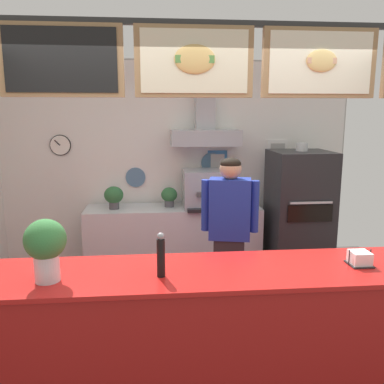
{
  "coord_description": "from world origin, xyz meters",
  "views": [
    {
      "loc": [
        -0.27,
        -2.95,
        2.08
      ],
      "look_at": [
        0.06,
        0.69,
        1.36
      ],
      "focal_mm": 37.83,
      "sensor_mm": 36.0,
      "label": 1
    }
  ],
  "objects_px": {
    "shop_worker": "(229,235)",
    "potted_rosemary": "(169,196)",
    "pepper_grinder": "(161,255)",
    "basil_vase": "(46,247)",
    "espresso_machine": "(206,189)",
    "pizza_oven": "(298,216)",
    "potted_basil": "(114,196)",
    "napkin_holder": "(360,259)"
  },
  "relations": [
    {
      "from": "espresso_machine",
      "to": "napkin_holder",
      "type": "xyz_separation_m",
      "value": [
        0.73,
        -2.48,
        -0.03
      ]
    },
    {
      "from": "espresso_machine",
      "to": "shop_worker",
      "type": "bearing_deg",
      "value": -86.67
    },
    {
      "from": "potted_rosemary",
      "to": "napkin_holder",
      "type": "relative_size",
      "value": 1.58
    },
    {
      "from": "napkin_holder",
      "to": "pepper_grinder",
      "type": "height_order",
      "value": "pepper_grinder"
    },
    {
      "from": "shop_worker",
      "to": "pepper_grinder",
      "type": "relative_size",
      "value": 5.82
    },
    {
      "from": "basil_vase",
      "to": "pepper_grinder",
      "type": "height_order",
      "value": "basil_vase"
    },
    {
      "from": "napkin_holder",
      "to": "basil_vase",
      "type": "xyz_separation_m",
      "value": [
        -2.03,
        -0.08,
        0.17
      ]
    },
    {
      "from": "basil_vase",
      "to": "shop_worker",
      "type": "bearing_deg",
      "value": 44.0
    },
    {
      "from": "potted_basil",
      "to": "napkin_holder",
      "type": "bearing_deg",
      "value": -52.74
    },
    {
      "from": "potted_basil",
      "to": "napkin_holder",
      "type": "distance_m",
      "value": 3.11
    },
    {
      "from": "potted_rosemary",
      "to": "pepper_grinder",
      "type": "distance_m",
      "value": 2.62
    },
    {
      "from": "potted_basil",
      "to": "potted_rosemary",
      "type": "distance_m",
      "value": 0.69
    },
    {
      "from": "pepper_grinder",
      "to": "shop_worker",
      "type": "bearing_deg",
      "value": 62.75
    },
    {
      "from": "shop_worker",
      "to": "basil_vase",
      "type": "relative_size",
      "value": 4.28
    },
    {
      "from": "shop_worker",
      "to": "basil_vase",
      "type": "height_order",
      "value": "shop_worker"
    },
    {
      "from": "shop_worker",
      "to": "potted_rosemary",
      "type": "bearing_deg",
      "value": -55.36
    },
    {
      "from": "pizza_oven",
      "to": "shop_worker",
      "type": "distance_m",
      "value": 1.47
    },
    {
      "from": "shop_worker",
      "to": "basil_vase",
      "type": "xyz_separation_m",
      "value": [
        -1.37,
        -1.33,
        0.37
      ]
    },
    {
      "from": "pizza_oven",
      "to": "espresso_machine",
      "type": "distance_m",
      "value": 1.2
    },
    {
      "from": "potted_rosemary",
      "to": "potted_basil",
      "type": "bearing_deg",
      "value": -174.72
    },
    {
      "from": "pizza_oven",
      "to": "espresso_machine",
      "type": "relative_size",
      "value": 2.99
    },
    {
      "from": "shop_worker",
      "to": "napkin_holder",
      "type": "height_order",
      "value": "shop_worker"
    },
    {
      "from": "espresso_machine",
      "to": "pepper_grinder",
      "type": "xyz_separation_m",
      "value": [
        -0.61,
        -2.56,
        0.07
      ]
    },
    {
      "from": "napkin_holder",
      "to": "pizza_oven",
      "type": "bearing_deg",
      "value": 79.93
    },
    {
      "from": "pizza_oven",
      "to": "shop_worker",
      "type": "xyz_separation_m",
      "value": [
        -1.06,
        -1.02,
        0.09
      ]
    },
    {
      "from": "espresso_machine",
      "to": "basil_vase",
      "type": "relative_size",
      "value": 1.49
    },
    {
      "from": "shop_worker",
      "to": "espresso_machine",
      "type": "distance_m",
      "value": 1.26
    },
    {
      "from": "basil_vase",
      "to": "pepper_grinder",
      "type": "distance_m",
      "value": 0.7
    },
    {
      "from": "espresso_machine",
      "to": "potted_rosemary",
      "type": "bearing_deg",
      "value": 173.23
    },
    {
      "from": "pizza_oven",
      "to": "basil_vase",
      "type": "xyz_separation_m",
      "value": [
        -2.44,
        -2.35,
        0.47
      ]
    },
    {
      "from": "basil_vase",
      "to": "napkin_holder",
      "type": "bearing_deg",
      "value": 2.23
    },
    {
      "from": "napkin_holder",
      "to": "espresso_machine",
      "type": "bearing_deg",
      "value": 106.41
    },
    {
      "from": "shop_worker",
      "to": "potted_basil",
      "type": "xyz_separation_m",
      "value": [
        -1.22,
        1.23,
        0.16
      ]
    },
    {
      "from": "espresso_machine",
      "to": "basil_vase",
      "type": "xyz_separation_m",
      "value": [
        -1.3,
        -2.56,
        0.14
      ]
    },
    {
      "from": "espresso_machine",
      "to": "pepper_grinder",
      "type": "height_order",
      "value": "espresso_machine"
    },
    {
      "from": "espresso_machine",
      "to": "napkin_holder",
      "type": "relative_size",
      "value": 3.69
    },
    {
      "from": "potted_rosemary",
      "to": "pepper_grinder",
      "type": "relative_size",
      "value": 0.86
    },
    {
      "from": "shop_worker",
      "to": "espresso_machine",
      "type": "bearing_deg",
      "value": -74.6
    },
    {
      "from": "pizza_oven",
      "to": "potted_rosemary",
      "type": "bearing_deg",
      "value": 170.35
    },
    {
      "from": "pizza_oven",
      "to": "pepper_grinder",
      "type": "xyz_separation_m",
      "value": [
        -1.74,
        -2.34,
        0.39
      ]
    },
    {
      "from": "shop_worker",
      "to": "potted_basil",
      "type": "relative_size",
      "value": 5.88
    },
    {
      "from": "potted_basil",
      "to": "potted_rosemary",
      "type": "relative_size",
      "value": 1.15
    }
  ]
}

